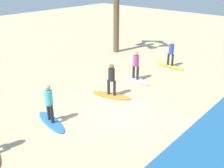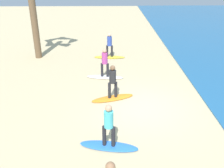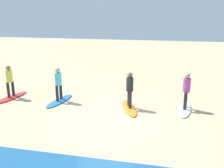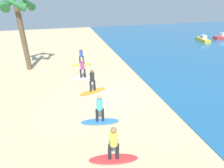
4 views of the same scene
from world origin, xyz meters
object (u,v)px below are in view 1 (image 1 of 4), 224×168
(surfer_yellow, at_px, (171,51))
(surfer_white, at_px, (136,63))
(surfboard_blue, at_px, (51,122))
(surfer_blue, at_px, (49,101))
(surfer_orange, at_px, (111,77))
(surfboard_orange, at_px, (112,95))
(surfboard_white, at_px, (135,79))
(surfboard_yellow, at_px, (170,66))

(surfer_yellow, relative_size, surfer_white, 1.00)
(surfboard_blue, height_order, surfer_blue, surfer_blue)
(surfer_blue, bearing_deg, surfer_orange, 176.70)
(surfboard_orange, xyz_separation_m, surfboard_blue, (3.55, -0.20, 0.00))
(surfboard_white, relative_size, surfer_white, 1.28)
(surfboard_yellow, height_order, surfboard_white, same)
(surfboard_yellow, height_order, surfer_yellow, surfer_yellow)
(surfer_yellow, distance_m, surfer_orange, 5.89)
(surfboard_blue, bearing_deg, surfer_yellow, 99.51)
(surfboard_white, xyz_separation_m, surfer_orange, (2.50, 0.39, 0.99))
(surfboard_white, bearing_deg, surfboard_orange, -74.02)
(surfboard_white, height_order, surfboard_blue, same)
(surfboard_white, height_order, surfer_orange, surfer_orange)
(surfer_yellow, distance_m, surfboard_blue, 9.49)
(surfer_orange, bearing_deg, surfer_yellow, -179.04)
(surfer_white, height_order, surfboard_blue, surfer_white)
(surfer_yellow, relative_size, surfboard_white, 0.78)
(surfboard_blue, bearing_deg, surfer_orange, 96.86)
(surfboard_yellow, height_order, surfer_white, surfer_white)
(surfboard_yellow, height_order, surfer_orange, surfer_orange)
(surfer_orange, xyz_separation_m, surfboard_blue, (3.55, -0.20, -0.99))
(surfer_white, height_order, surfer_orange, same)
(surfer_blue, bearing_deg, surfer_white, -178.24)
(surfer_yellow, relative_size, surfer_orange, 1.00)
(surfboard_orange, bearing_deg, surfer_white, 80.08)
(surfboard_yellow, distance_m, surfboard_orange, 5.89)
(surfer_yellow, xyz_separation_m, surfboard_white, (3.39, -0.29, -0.99))
(surfboard_orange, height_order, surfer_orange, surfer_orange)
(surfboard_yellow, bearing_deg, surfer_white, -92.31)
(surfboard_white, height_order, surfer_blue, surfer_blue)
(surfboard_white, xyz_separation_m, surfboard_orange, (2.50, 0.39, 0.00))
(surfboard_blue, xyz_separation_m, surfer_blue, (-0.00, 0.00, 0.99))
(surfer_orange, bearing_deg, surfer_white, -171.12)
(surfboard_yellow, bearing_deg, surfer_orange, -86.42)
(surfboard_yellow, relative_size, surfer_yellow, 1.28)
(surfer_yellow, height_order, surfboard_orange, surfer_yellow)
(surfboard_orange, xyz_separation_m, surfer_blue, (3.55, -0.20, 0.99))
(surfboard_yellow, xyz_separation_m, surfboard_blue, (9.44, -0.11, 0.00))
(surfer_yellow, xyz_separation_m, surfboard_orange, (5.89, 0.10, -0.99))
(surfboard_white, relative_size, surfer_blue, 1.28)
(surfboard_white, relative_size, surfer_orange, 1.28)
(surfer_yellow, bearing_deg, surfboard_yellow, 0.00)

